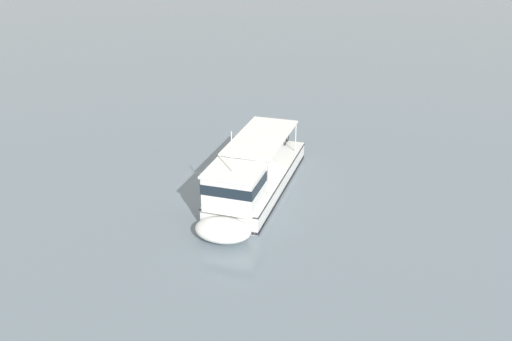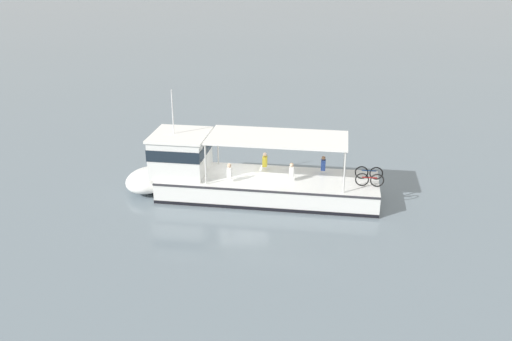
# 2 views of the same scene
# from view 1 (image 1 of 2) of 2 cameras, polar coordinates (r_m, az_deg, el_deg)

# --- Properties ---
(ground_plane) EXTENTS (400.00, 400.00, 0.00)m
(ground_plane) POSITION_cam_1_polar(r_m,az_deg,el_deg) (31.38, -1.38, -2.74)
(ground_plane) COLOR slate
(ferry_main) EXTENTS (13.07, 6.01, 5.32)m
(ferry_main) POSITION_cam_1_polar(r_m,az_deg,el_deg) (30.54, -0.57, -1.41)
(ferry_main) COLOR white
(ferry_main) RESTS_ON ground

